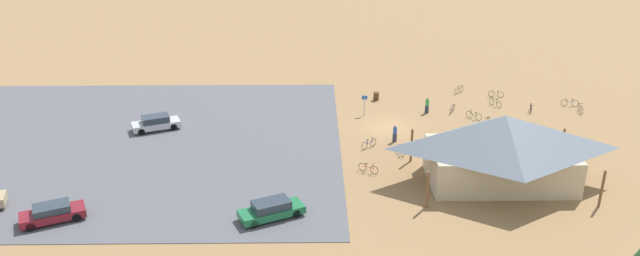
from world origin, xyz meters
name	(u,v)px	position (x,y,z in m)	size (l,w,h in m)	color
ground	(388,127)	(0.00, 0.00, 0.00)	(160.00, 160.00, 0.00)	#937047
parking_lot_asphalt	(107,144)	(26.36, 3.75, 0.03)	(42.91, 32.94, 0.05)	#56565B
bike_pavilion	(502,146)	(-7.56, 11.63, 3.23)	(13.30, 8.23, 5.79)	#C6B28E
trash_bin	(376,96)	(0.46, -7.60, 0.45)	(0.60, 0.60, 0.90)	brown
lot_sign	(364,102)	(2.11, -3.20, 1.41)	(0.56, 0.08, 2.20)	#99999E
bicycle_green_yard_left	(474,116)	(-8.87, -1.93, 0.39)	(1.33, 1.23, 0.88)	black
bicycle_red_lone_west	(487,121)	(-9.79, -0.48, 0.37)	(0.95, 1.49, 0.86)	black
bicycle_purple_back_row	(531,108)	(-15.30, -3.94, 0.39)	(0.59, 1.65, 0.84)	black
bicycle_blue_mid_cluster	(369,144)	(2.31, 4.84, 0.39)	(1.43, 1.14, 0.90)	black
bicycle_white_near_sign	(452,109)	(-7.09, -3.84, 0.36)	(0.80, 1.47, 0.78)	black
bicycle_orange_yard_center	(459,90)	(-9.07, -9.74, 0.40)	(1.27, 1.21, 0.85)	black
bicycle_silver_near_porch	(580,109)	(-20.33, -3.58, 0.38)	(0.48, 1.69, 0.89)	black
bicycle_black_edge_north	(401,151)	(-0.36, 6.38, 0.38)	(0.56, 1.65, 0.85)	black
bicycle_teal_trailside	(570,103)	(-19.94, -5.45, 0.39)	(1.76, 0.54, 0.89)	black
bicycle_yellow_front_row	(496,94)	(-12.85, -8.37, 0.36)	(1.59, 0.66, 0.83)	black
bicycle_green_edge_south	(495,103)	(-12.02, -5.57, 0.39)	(0.95, 1.58, 0.88)	black
bicycle_red_by_bin	(368,168)	(2.78, 9.79, 0.39)	(1.57, 1.01, 0.90)	black
car_green_near_entry	(271,209)	(10.41, 16.97, 0.72)	(5.02, 3.58, 1.36)	#1E6B3D
car_maroon_inner_stall	(52,213)	(26.06, 17.20, 0.70)	(4.75, 3.44, 1.30)	maroon
car_silver_aisle_side	(156,123)	(22.52, 0.44, 0.74)	(4.81, 3.32, 1.40)	#BCBCC1
visitor_by_pavilion	(427,105)	(-4.41, -3.70, 0.89)	(0.39, 0.40, 1.71)	#2D3347
visitor_near_lot	(395,133)	(-0.19, 3.50, 0.88)	(0.40, 0.38, 1.68)	#2D3347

